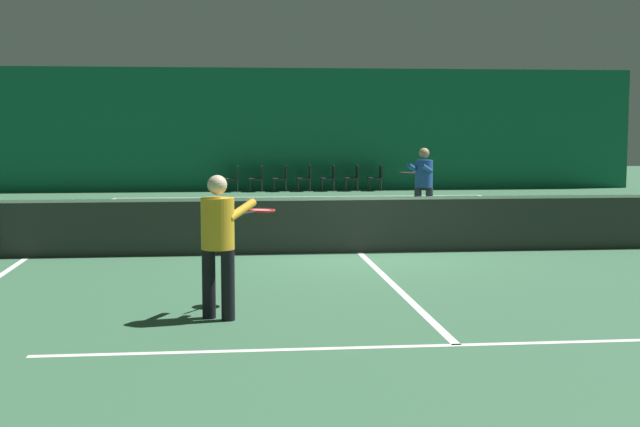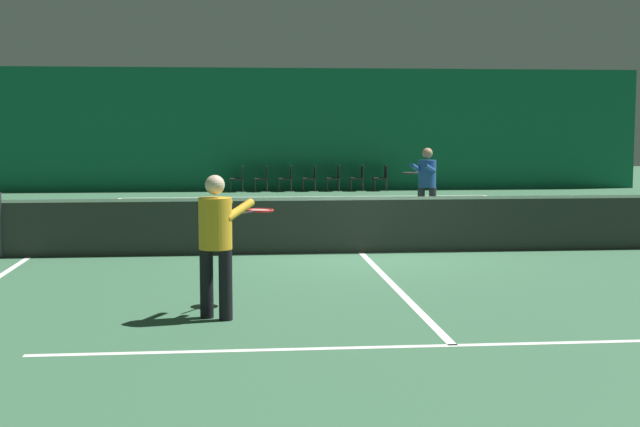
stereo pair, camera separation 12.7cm
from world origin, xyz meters
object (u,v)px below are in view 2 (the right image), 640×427
Objects in this scene: player_far at (426,180)px; courtside_chair_1 at (263,177)px; courtside_chair_5 at (359,176)px; courtside_chair_3 at (311,177)px; courtside_chair_6 at (382,176)px; player_near at (218,235)px; courtside_chair_0 at (239,177)px; courtside_chair_2 at (287,177)px; courtside_chair_4 at (335,176)px; tennis_net at (361,223)px.

player_far is 10.53m from courtside_chair_1.
courtside_chair_1 is 3.12m from courtside_chair_5.
courtside_chair_3 and courtside_chair_6 have the same top height.
player_near is at bearing -3.40° from courtside_chair_1.
player_far is 10.79m from courtside_chair_0.
courtside_chair_5 is at bearing 90.00° from courtside_chair_2.
courtside_chair_1 is 1.00× the size of courtside_chair_6.
player_near reaches higher than courtside_chair_2.
courtside_chair_0 and courtside_chair_4 have the same top height.
courtside_chair_2 is 1.00× the size of courtside_chair_4.
player_far is at bearing -4.10° from courtside_chair_6.
player_near is 1.92× the size of courtside_chair_2.
player_near is 19.26m from courtside_chair_4.
player_near reaches higher than courtside_chair_3.
tennis_net is 14.03m from courtside_chair_2.
courtside_chair_5 is (3.12, 0.00, 0.00)m from courtside_chair_1.
courtside_chair_3 is 1.00× the size of courtside_chair_6.
courtside_chair_1 is at bearing 28.96° from player_near.
courtside_chair_0 and courtside_chair_2 have the same top height.
player_near is 18.98m from courtside_chair_1.
courtside_chair_2 is at bearing -90.00° from courtside_chair_5.
courtside_chair_2 is 1.00× the size of courtside_chair_3.
courtside_chair_0 and courtside_chair_1 have the same top height.
courtside_chair_5 is (4.25, 18.94, -0.46)m from player_near.
courtside_chair_4 and courtside_chair_5 have the same top height.
tennis_net is at bearing -1.49° from courtside_chair_3.
courtside_chair_2 and courtside_chair_3 have the same top height.
courtside_chair_3 is (2.69, 18.94, -0.46)m from player_near.
courtside_chair_2 is at bearing -90.00° from courtside_chair_3.
tennis_net is 4.49m from player_far.
courtside_chair_5 is at bearing 90.00° from courtside_chair_4.
courtside_chair_3 is at bearing 90.00° from courtside_chair_2.
courtside_chair_1 is at bearing -90.00° from courtside_chair_3.
courtside_chair_0 is at bearing -90.00° from courtside_chair_5.
courtside_chair_2 and courtside_chair_6 have the same top height.
tennis_net is at bearing 1.70° from courtside_chair_2.
courtside_chair_5 is at bearing -146.96° from player_far.
player_far is 10.32m from courtside_chair_2.
courtside_chair_1 is at bearing -129.70° from player_far.
tennis_net is 14.29× the size of courtside_chair_2.
courtside_chair_1 is (1.13, 18.94, -0.46)m from player_near.
courtside_chair_2 is at bearing 90.00° from courtside_chair_1.
courtside_chair_5 is 1.00× the size of courtside_chair_6.
player_near is 1.92× the size of courtside_chair_1.
player_far is at bearing 21.57° from courtside_chair_0.
courtside_chair_0 is (0.35, 18.94, -0.46)m from player_near.
courtside_chair_0 is at bearing -125.74° from player_far.
player_far reaches higher than player_near.
courtside_chair_1 is 1.00× the size of courtside_chair_2.
courtside_chair_3 is at bearing 90.00° from courtside_chair_0.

